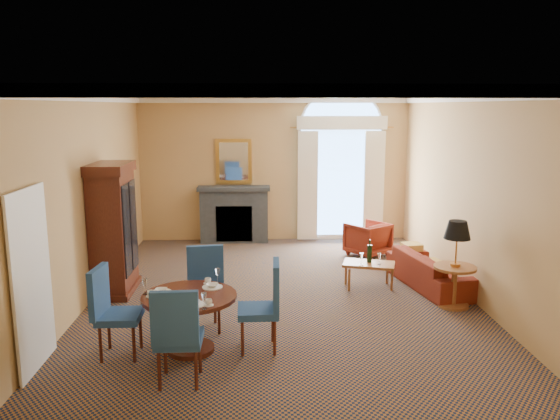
{
  "coord_description": "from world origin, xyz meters",
  "views": [
    {
      "loc": [
        -0.37,
        -8.46,
        3.01
      ],
      "look_at": [
        0.0,
        0.5,
        1.3
      ],
      "focal_mm": 35.0,
      "sensor_mm": 36.0,
      "label": 1
    }
  ],
  "objects_px": {
    "sofa": "(431,270)",
    "armchair": "(368,239)",
    "side_table": "(456,253)",
    "armoire": "(113,231)",
    "coffee_table": "(369,264)",
    "dining_table": "(190,310)"
  },
  "relations": [
    {
      "from": "armoire",
      "to": "sofa",
      "type": "bearing_deg",
      "value": 0.38
    },
    {
      "from": "sofa",
      "to": "coffee_table",
      "type": "bearing_deg",
      "value": 79.16
    },
    {
      "from": "armoire",
      "to": "sofa",
      "type": "xyz_separation_m",
      "value": [
        5.27,
        0.04,
        -0.74
      ]
    },
    {
      "from": "sofa",
      "to": "armchair",
      "type": "height_order",
      "value": "armchair"
    },
    {
      "from": "coffee_table",
      "to": "armchair",
      "type": "bearing_deg",
      "value": 95.67
    },
    {
      "from": "armchair",
      "to": "coffee_table",
      "type": "bearing_deg",
      "value": 42.56
    },
    {
      "from": "sofa",
      "to": "side_table",
      "type": "relative_size",
      "value": 1.48
    },
    {
      "from": "armoire",
      "to": "side_table",
      "type": "xyz_separation_m",
      "value": [
        5.32,
        -0.91,
        -0.18
      ]
    },
    {
      "from": "dining_table",
      "to": "sofa",
      "type": "distance_m",
      "value": 4.44
    },
    {
      "from": "dining_table",
      "to": "sofa",
      "type": "bearing_deg",
      "value": 31.74
    },
    {
      "from": "armoire",
      "to": "side_table",
      "type": "relative_size",
      "value": 1.62
    },
    {
      "from": "armoire",
      "to": "side_table",
      "type": "bearing_deg",
      "value": -9.7
    },
    {
      "from": "armchair",
      "to": "coffee_table",
      "type": "distance_m",
      "value": 2.05
    },
    {
      "from": "dining_table",
      "to": "sofa",
      "type": "relative_size",
      "value": 0.61
    },
    {
      "from": "armchair",
      "to": "side_table",
      "type": "xyz_separation_m",
      "value": [
        0.73,
        -2.95,
        0.5
      ]
    },
    {
      "from": "dining_table",
      "to": "side_table",
      "type": "bearing_deg",
      "value": 19.97
    },
    {
      "from": "armoire",
      "to": "armchair",
      "type": "distance_m",
      "value": 5.07
    },
    {
      "from": "sofa",
      "to": "armoire",
      "type": "bearing_deg",
      "value": 79.03
    },
    {
      "from": "sofa",
      "to": "armchair",
      "type": "xyz_separation_m",
      "value": [
        -0.68,
        2.01,
        0.06
      ]
    },
    {
      "from": "armchair",
      "to": "side_table",
      "type": "distance_m",
      "value": 3.08
    },
    {
      "from": "coffee_table",
      "to": "side_table",
      "type": "xyz_separation_m",
      "value": [
        1.11,
        -0.94,
        0.43
      ]
    },
    {
      "from": "armoire",
      "to": "dining_table",
      "type": "height_order",
      "value": "armoire"
    }
  ]
}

